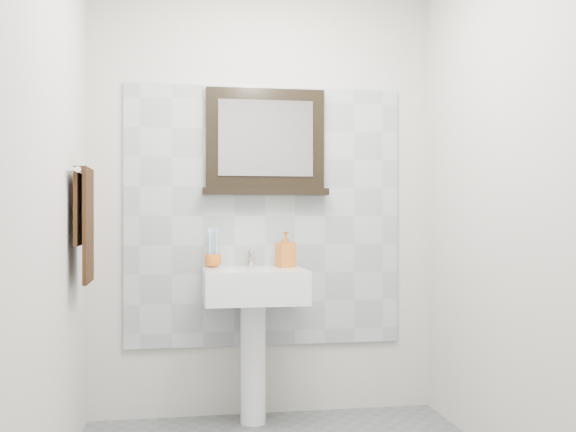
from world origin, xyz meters
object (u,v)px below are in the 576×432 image
object	(u,v)px
pedestal_sink	(254,302)
toothbrush_cup	(213,261)
soap_dispenser	(285,249)
hand_towel	(85,216)
framed_mirror	(265,145)

from	to	relation	value
pedestal_sink	toothbrush_cup	distance (m)	0.34
pedestal_sink	soap_dispenser	distance (m)	0.36
pedestal_sink	soap_dispenser	bearing A→B (deg)	27.54
soap_dispenser	hand_towel	distance (m)	1.15
pedestal_sink	hand_towel	bearing A→B (deg)	-158.77
hand_towel	soap_dispenser	bearing A→B (deg)	22.43
toothbrush_cup	framed_mirror	size ratio (longest dim) A/B	0.13
framed_mirror	toothbrush_cup	bearing A→B (deg)	-171.57
toothbrush_cup	framed_mirror	world-z (taller)	framed_mirror
toothbrush_cup	framed_mirror	distance (m)	0.73
pedestal_sink	hand_towel	world-z (taller)	hand_towel
pedestal_sink	framed_mirror	distance (m)	0.91
toothbrush_cup	soap_dispenser	xyz separation A→B (m)	(0.41, -0.04, 0.06)
toothbrush_cup	hand_towel	size ratio (longest dim) A/B	0.17
pedestal_sink	soap_dispenser	xyz separation A→B (m)	(0.19, 0.10, 0.29)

